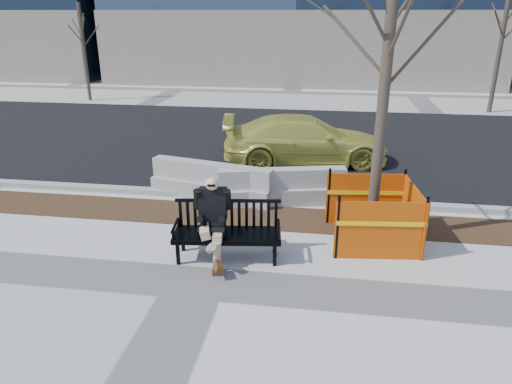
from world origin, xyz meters
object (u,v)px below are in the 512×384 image
bench (228,258)px  tree_fence (370,240)px  jersey_barrier_left (212,197)px  jersey_barrier_right (282,203)px  seated_man (214,256)px  sedan (304,163)px

bench → tree_fence: (2.46, 1.05, 0.00)m
jersey_barrier_left → jersey_barrier_right: size_ratio=1.03×
seated_man → sedan: size_ratio=0.31×
bench → sedan: bearing=73.0°
bench → seated_man: 0.25m
tree_fence → jersey_barrier_left: (-3.38, 1.65, 0.00)m
jersey_barrier_right → sedan: bearing=71.0°
seated_man → jersey_barrier_right: bearing=63.5°
seated_man → tree_fence: tree_fence is taller
tree_fence → sedan: (-1.45, 4.60, 0.00)m
sedan → jersey_barrier_right: 3.05m
sedan → jersey_barrier_right: size_ratio=1.62×
bench → tree_fence: tree_fence is taller
jersey_barrier_left → jersey_barrier_right: jersey_barrier_left is taller
tree_fence → jersey_barrier_right: tree_fence is taller
jersey_barrier_left → jersey_barrier_right: (1.59, -0.08, 0.00)m
jersey_barrier_left → jersey_barrier_right: 1.60m
bench → jersey_barrier_right: bench is taller
sedan → jersey_barrier_left: sedan is taller
bench → sedan: size_ratio=0.41×
bench → tree_fence: 2.67m
seated_man → jersey_barrier_left: (-0.67, 2.68, 0.00)m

